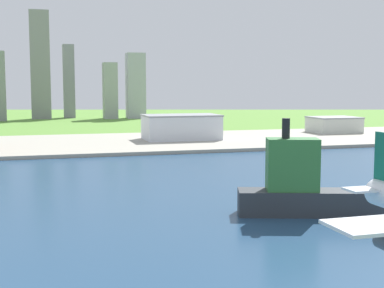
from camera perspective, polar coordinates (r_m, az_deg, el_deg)
ground_plane at (r=235.13m, az=-4.66°, el=-5.03°), size 2400.00×2400.00×0.00m
water_bay at (r=178.11m, az=-0.86°, el=-8.65°), size 840.00×360.00×0.15m
industrial_pier at (r=421.03m, az=-9.70°, el=0.06°), size 840.00×140.00×2.50m
container_barge at (r=196.23m, az=11.38°, el=-4.45°), size 50.52×25.68×33.96m
warehouse_main at (r=434.07m, az=-1.13°, el=1.79°), size 59.26×35.82×19.53m
warehouse_annex at (r=513.37m, az=14.52°, el=1.97°), size 41.32×34.63×14.10m
distant_skyline at (r=745.50m, az=-16.09°, el=6.68°), size 280.81×74.33×141.96m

